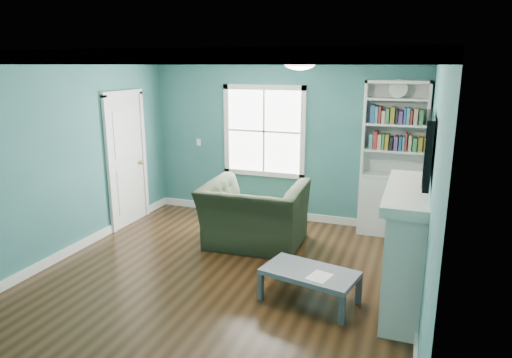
% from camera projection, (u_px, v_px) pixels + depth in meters
% --- Properties ---
extents(floor, '(5.00, 5.00, 0.00)m').
position_uv_depth(floor, '(220.00, 281.00, 5.46)').
color(floor, black).
rests_on(floor, ground).
extents(room_walls, '(5.00, 5.00, 5.00)m').
position_uv_depth(room_walls, '(217.00, 151.00, 5.08)').
color(room_walls, '#2E6765').
rests_on(room_walls, ground).
extents(trim, '(4.50, 5.00, 2.60)m').
position_uv_depth(trim, '(218.00, 181.00, 5.16)').
color(trim, white).
rests_on(trim, ground).
extents(window, '(1.40, 0.06, 1.50)m').
position_uv_depth(window, '(264.00, 131.00, 7.47)').
color(window, white).
rests_on(window, room_walls).
extents(bookshelf, '(0.90, 0.35, 2.31)m').
position_uv_depth(bookshelf, '(392.00, 175.00, 6.75)').
color(bookshelf, silver).
rests_on(bookshelf, ground).
extents(fireplace, '(0.44, 1.58, 1.30)m').
position_uv_depth(fireplace, '(407.00, 248.00, 4.80)').
color(fireplace, black).
rests_on(fireplace, ground).
extents(tv, '(0.06, 1.10, 0.65)m').
position_uv_depth(tv, '(428.00, 147.00, 4.49)').
color(tv, black).
rests_on(tv, fireplace).
extents(door, '(0.12, 0.98, 2.17)m').
position_uv_depth(door, '(127.00, 158.00, 7.21)').
color(door, silver).
rests_on(door, ground).
extents(ceiling_fixture, '(0.38, 0.38, 0.15)m').
position_uv_depth(ceiling_fixture, '(300.00, 61.00, 4.63)').
color(ceiling_fixture, white).
rests_on(ceiling_fixture, room_walls).
extents(light_switch, '(0.08, 0.01, 0.12)m').
position_uv_depth(light_switch, '(199.00, 142.00, 7.93)').
color(light_switch, white).
rests_on(light_switch, room_walls).
extents(recliner, '(1.41, 0.95, 1.20)m').
position_uv_depth(recliner, '(254.00, 204.00, 6.42)').
color(recliner, black).
rests_on(recliner, ground).
extents(coffee_table, '(1.09, 0.74, 0.36)m').
position_uv_depth(coffee_table, '(310.00, 275.00, 4.92)').
color(coffee_table, '#434951').
rests_on(coffee_table, ground).
extents(paper_sheet, '(0.27, 0.31, 0.00)m').
position_uv_depth(paper_sheet, '(320.00, 277.00, 4.76)').
color(paper_sheet, white).
rests_on(paper_sheet, coffee_table).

